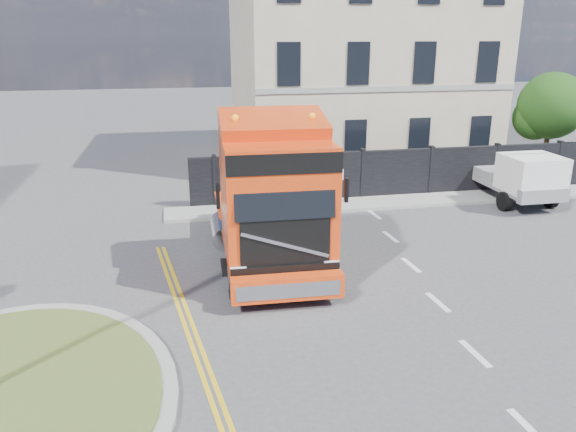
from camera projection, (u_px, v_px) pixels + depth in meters
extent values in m
plane|color=#424244|center=(322.00, 306.00, 14.17)|extent=(120.00, 120.00, 0.00)
cube|color=black|center=(408.00, 173.00, 23.36)|extent=(18.00, 0.25, 2.00)
cube|color=beige|center=(356.00, 54.00, 28.95)|extent=(12.00, 10.00, 11.00)
cylinder|color=#382619|center=(546.00, 147.00, 27.67)|extent=(0.24, 0.24, 2.40)
sphere|color=#1A3811|center=(552.00, 106.00, 27.05)|extent=(3.20, 3.20, 3.20)
sphere|color=#1A3811|center=(536.00, 117.00, 27.51)|extent=(2.20, 2.20, 2.20)
cube|color=gray|center=(415.00, 201.00, 22.81)|extent=(20.00, 1.60, 0.12)
cube|color=black|center=(267.00, 229.00, 17.20)|extent=(2.94, 7.12, 0.50)
cube|color=red|center=(276.00, 197.00, 14.88)|extent=(2.88, 2.98, 3.13)
cube|color=red|center=(270.00, 141.00, 15.58)|extent=(2.82, 1.09, 1.56)
cube|color=black|center=(285.00, 196.00, 13.40)|extent=(2.46, 0.14, 1.17)
cube|color=red|center=(288.00, 287.00, 13.77)|extent=(2.80, 0.47, 0.61)
cylinder|color=black|center=(236.00, 277.00, 14.42)|extent=(0.39, 1.17, 1.16)
cylinder|color=gray|center=(236.00, 277.00, 14.42)|extent=(0.42, 0.65, 0.64)
cylinder|color=black|center=(327.00, 271.00, 14.81)|extent=(0.39, 1.17, 1.16)
cylinder|color=gray|center=(327.00, 271.00, 14.81)|extent=(0.42, 0.65, 0.64)
cylinder|color=black|center=(226.00, 227.00, 18.14)|extent=(0.39, 1.17, 1.16)
cylinder|color=gray|center=(226.00, 227.00, 18.14)|extent=(0.42, 0.65, 0.64)
cylinder|color=black|center=(299.00, 223.00, 18.52)|extent=(0.39, 1.17, 1.16)
cylinder|color=gray|center=(299.00, 223.00, 18.52)|extent=(0.42, 0.65, 0.64)
cylinder|color=black|center=(223.00, 214.00, 19.39)|extent=(0.39, 1.17, 1.16)
cylinder|color=gray|center=(223.00, 214.00, 19.39)|extent=(0.42, 0.65, 0.64)
cylinder|color=black|center=(292.00, 211.00, 19.78)|extent=(0.39, 1.17, 1.16)
cylinder|color=gray|center=(292.00, 211.00, 19.78)|extent=(0.42, 0.65, 0.64)
cube|color=slate|center=(506.00, 181.00, 23.17)|extent=(2.02, 5.07, 0.26)
cube|color=silver|center=(531.00, 173.00, 21.49)|extent=(2.01, 1.90, 1.37)
cylinder|color=black|center=(504.00, 201.00, 21.63)|extent=(0.26, 0.74, 0.74)
cylinder|color=black|center=(551.00, 198.00, 22.00)|extent=(0.26, 0.74, 0.74)
cylinder|color=black|center=(464.00, 181.00, 24.58)|extent=(0.26, 0.74, 0.74)
cylinder|color=black|center=(506.00, 179.00, 24.95)|extent=(0.26, 0.74, 0.74)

